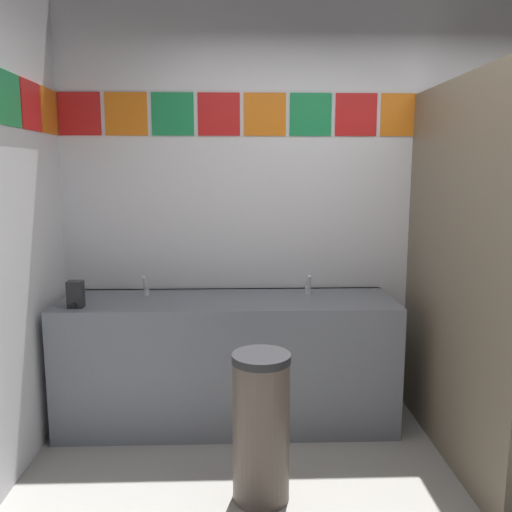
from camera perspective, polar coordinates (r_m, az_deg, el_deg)
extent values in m
cube|color=silver|center=(3.67, 10.34, 4.93)|extent=(3.90, 0.08, 2.71)
cube|color=red|center=(3.69, -18.59, 14.40)|extent=(0.27, 0.01, 0.27)
cube|color=orange|center=(3.62, -13.89, 14.72)|extent=(0.27, 0.01, 0.27)
cube|color=#1E8C4C|center=(3.57, -9.02, 14.95)|extent=(0.27, 0.01, 0.27)
cube|color=red|center=(3.55, -4.04, 15.08)|extent=(0.27, 0.01, 0.27)
cube|color=orange|center=(3.55, 0.97, 15.09)|extent=(0.27, 0.01, 0.27)
cube|color=#1E8C4C|center=(3.58, 5.94, 15.00)|extent=(0.27, 0.01, 0.27)
cube|color=red|center=(3.63, 10.79, 14.81)|extent=(0.27, 0.01, 0.27)
cube|color=orange|center=(3.71, 15.47, 14.53)|extent=(0.27, 0.01, 0.27)
cube|color=#1E8C4C|center=(3.80, 19.92, 14.17)|extent=(0.27, 0.01, 0.27)
cube|color=red|center=(3.92, 24.11, 13.76)|extent=(0.27, 0.01, 0.27)
cube|color=#1E8C4C|center=(3.07, -25.21, 15.17)|extent=(0.01, 0.27, 0.27)
cube|color=red|center=(3.34, -23.20, 14.75)|extent=(0.01, 0.27, 0.27)
cube|color=orange|center=(3.61, -21.50, 14.38)|extent=(0.01, 0.27, 0.27)
cube|color=slate|center=(3.45, -3.07, -11.27)|extent=(2.10, 0.60, 0.82)
cube|color=slate|center=(3.62, -3.03, -4.18)|extent=(2.10, 0.03, 0.08)
cylinder|color=white|center=(3.37, -12.14, -5.66)|extent=(0.34, 0.34, 0.10)
cylinder|color=white|center=(3.35, 5.94, -5.60)|extent=(0.34, 0.34, 0.10)
cylinder|color=silver|center=(3.48, -11.78, -3.80)|extent=(0.04, 0.04, 0.05)
cylinder|color=silver|center=(3.42, -11.96, -2.84)|extent=(0.02, 0.06, 0.09)
cylinder|color=silver|center=(3.46, 5.65, -3.73)|extent=(0.04, 0.04, 0.05)
cylinder|color=silver|center=(3.40, 5.78, -2.77)|extent=(0.02, 0.06, 0.09)
cube|color=black|center=(3.28, -18.96, -3.94)|extent=(0.09, 0.07, 0.16)
cylinder|color=black|center=(3.25, -19.14, -5.15)|extent=(0.02, 0.02, 0.03)
cube|color=#726651|center=(3.09, 20.57, -1.88)|extent=(0.04, 1.47, 2.11)
cylinder|color=white|center=(3.76, 25.07, -13.85)|extent=(0.38, 0.38, 0.40)
torus|color=white|center=(3.68, 25.30, -10.76)|extent=(0.39, 0.39, 0.05)
cube|color=white|center=(3.82, 24.03, -7.55)|extent=(0.34, 0.17, 0.34)
cylinder|color=brown|center=(2.72, 0.56, -18.43)|extent=(0.28, 0.28, 0.71)
cylinder|color=#262628|center=(2.57, 0.57, -11.00)|extent=(0.29, 0.29, 0.04)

